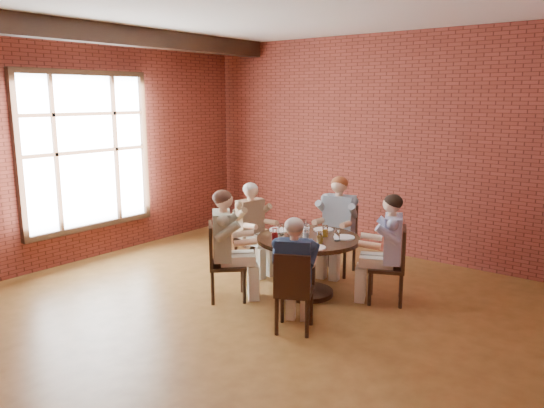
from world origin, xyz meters
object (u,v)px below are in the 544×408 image
Objects in this scene: chair_b at (339,236)px; diner_e at (295,275)px; chair_d at (220,259)px; diner_b at (337,226)px; diner_a at (387,249)px; chair_c at (249,237)px; diner_c at (253,228)px; dining_table at (308,254)px; diner_d at (227,245)px; chair_a at (394,262)px; smartphone at (315,249)px; chair_e at (293,289)px.

diner_e is at bearing -81.74° from chair_b.
diner_b is at bearing -64.36° from chair_d.
chair_c is at bearing -110.94° from diner_a.
diner_a reaches higher than diner_c.
dining_table is at bearing -90.00° from chair_c.
dining_table is 1.07m from chair_b.
chair_b is (-0.18, 1.05, -0.01)m from dining_table.
chair_a is at bearing -100.50° from diner_d.
diner_a is 1.99m from diner_c.
chair_a is 2.10m from chair_d.
dining_table is at bearing 110.42° from smartphone.
diner_c reaches higher than diner_e.
chair_e is 0.68m from smartphone.
chair_c is 0.95× the size of chair_d.
diner_d is at bearing 174.93° from smartphone.
chair_b is 2.10m from diner_e.
chair_a is 2.02m from diner_d.
diner_c is at bearing 167.52° from dining_table.
chair_b is 0.70× the size of diner_b.
diner_a is at bearing -90.00° from chair_a.
diner_b is at bearing 99.92° from dining_table.
diner_a is 0.97× the size of diner_b.
diner_a is 8.52× the size of smartphone.
chair_a is at bearing -133.61° from chair_e.
diner_d reaches higher than dining_table.
chair_b is at bearing 89.02° from smartphone.
chair_b is at bearing -36.64° from diner_c.
diner_c is (-2.06, -0.19, 0.13)m from chair_a.
diner_c is 1.34× the size of chair_d.
smartphone is (-0.51, -0.80, 0.09)m from diner_a.
chair_b reaches higher than chair_c.
chair_c is (-1.19, 0.26, -0.03)m from dining_table.
diner_e reaches higher than chair_b.
chair_d is at bearing -118.92° from diner_b.
chair_e is at bearing -63.44° from dining_table.
diner_e is at bearing -63.44° from dining_table.
chair_c is at bearing -62.54° from diner_e.
dining_table is 1.33× the size of chair_b.
diner_a reaches higher than diner_e.
diner_a is (0.87, 0.40, 0.13)m from dining_table.
dining_table is 1.41× the size of chair_c.
diner_e is at bearing -81.37° from diner_b.
diner_e is (1.58, -1.19, -0.02)m from diner_c.
dining_table is at bearing -90.00° from diner_d.
chair_a is 1.24m from diner_b.
chair_b reaches higher than smartphone.
chair_c is (-1.00, -0.79, -0.02)m from chair_b.
diner_c reaches higher than chair_b.
dining_table is 1.22m from chair_c.
diner_c reaches higher than chair_d.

